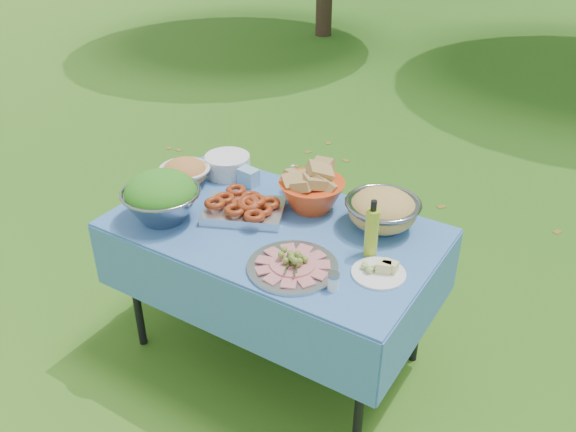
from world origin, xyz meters
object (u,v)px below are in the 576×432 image
(salad_bowl, at_px, (161,197))
(pasta_bowl_steel, at_px, (383,210))
(plate_stack, at_px, (228,165))
(charcuterie_platter, at_px, (293,260))
(oil_bottle, at_px, (372,228))
(picnic_table, at_px, (275,292))
(bread_bowl, at_px, (312,188))

(salad_bowl, relative_size, pasta_bowl_steel, 1.06)
(plate_stack, relative_size, charcuterie_platter, 0.62)
(plate_stack, distance_m, oil_bottle, 0.99)
(salad_bowl, relative_size, oil_bottle, 1.37)
(plate_stack, xyz_separation_m, oil_bottle, (0.95, -0.27, 0.08))
(plate_stack, xyz_separation_m, pasta_bowl_steel, (0.90, -0.05, 0.04))
(plate_stack, relative_size, pasta_bowl_steel, 0.70)
(pasta_bowl_steel, bearing_deg, charcuterie_platter, -109.51)
(charcuterie_platter, xyz_separation_m, oil_bottle, (0.22, 0.26, 0.09))
(picnic_table, bearing_deg, bread_bowl, 76.15)
(picnic_table, distance_m, pasta_bowl_steel, 0.67)
(salad_bowl, xyz_separation_m, bread_bowl, (0.52, 0.45, -0.01))
(plate_stack, distance_m, charcuterie_platter, 0.90)
(salad_bowl, height_order, charcuterie_platter, salad_bowl)
(pasta_bowl_steel, bearing_deg, bread_bowl, -177.01)
(salad_bowl, relative_size, bread_bowl, 1.14)
(salad_bowl, xyz_separation_m, oil_bottle, (0.93, 0.25, 0.01))
(picnic_table, relative_size, bread_bowl, 4.68)
(picnic_table, height_order, charcuterie_platter, charcuterie_platter)
(pasta_bowl_steel, height_order, oil_bottle, oil_bottle)
(salad_bowl, relative_size, plate_stack, 1.52)
(bread_bowl, relative_size, oil_bottle, 1.20)
(picnic_table, relative_size, salad_bowl, 4.11)
(picnic_table, height_order, plate_stack, plate_stack)
(bread_bowl, distance_m, charcuterie_platter, 0.50)
(charcuterie_platter, bearing_deg, salad_bowl, 179.01)
(picnic_table, relative_size, oil_bottle, 5.64)
(oil_bottle, bearing_deg, charcuterie_platter, -130.78)
(bread_bowl, height_order, charcuterie_platter, bread_bowl)
(salad_bowl, distance_m, charcuterie_platter, 0.71)
(oil_bottle, bearing_deg, bread_bowl, 152.93)
(salad_bowl, bearing_deg, picnic_table, 25.10)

